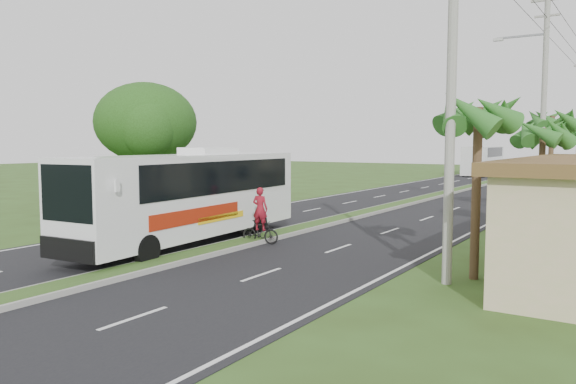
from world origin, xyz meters
The scene contains 14 objects.
ground centered at (0.00, 0.00, 0.00)m, with size 180.00×180.00×0.00m, color #31471A.
road_asphalt centered at (0.00, 20.00, 0.01)m, with size 14.00×160.00×0.02m, color black.
median_strip centered at (0.00, 20.00, 0.10)m, with size 1.20×160.00×0.18m.
lane_edge_left centered at (-6.70, 20.00, 0.00)m, with size 0.12×160.00×0.01m, color silver.
lane_edge_right centered at (6.70, 20.00, 0.00)m, with size 0.12×160.00×0.01m, color silver.
palm_verge_a centered at (9.00, 3.00, 4.74)m, with size 2.40×2.40×5.45m.
palm_verge_b centered at (9.40, 12.00, 4.36)m, with size 2.40×2.40×5.05m.
palm_verge_c centered at (8.80, 19.00, 5.12)m, with size 2.40×2.40×5.85m.
shade_tree centered at (-12.11, 10.02, 5.03)m, with size 6.30×6.00×7.54m.
utility_pole_a centered at (8.50, 2.00, 5.67)m, with size 1.60×0.28×11.00m.
utility_pole_b centered at (8.47, 18.00, 6.26)m, with size 3.20×0.28×12.00m.
coach_bus_main centered at (-1.80, 2.79, 2.09)m, with size 3.22×11.88×3.80m.
coach_bus_far centered at (-4.07, 58.12, 2.00)m, with size 3.01×12.17×3.52m.
motorcyclist centered at (0.42, 4.25, 0.85)m, with size 1.59×0.70×2.25m.
Camera 1 is at (13.15, -13.55, 3.98)m, focal length 35.00 mm.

